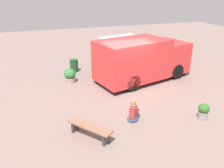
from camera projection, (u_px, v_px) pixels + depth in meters
ground_plane at (131, 89)px, 12.24m from camera, size 40.00×40.00×0.00m
food_truck at (142, 60)px, 13.07m from camera, size 3.49×5.84×2.38m
person_customer at (133, 112)px, 9.31m from camera, size 0.72×0.73×0.86m
planter_flowering_near at (70, 76)px, 12.98m from camera, size 0.64×0.64×0.78m
planter_flowering_far at (203, 111)px, 9.33m from camera, size 0.45×0.45×0.68m
plaza_bench at (90, 128)px, 8.20m from camera, size 1.63×1.37×0.47m
trash_bin at (74, 65)px, 14.62m from camera, size 0.52×0.52×0.81m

